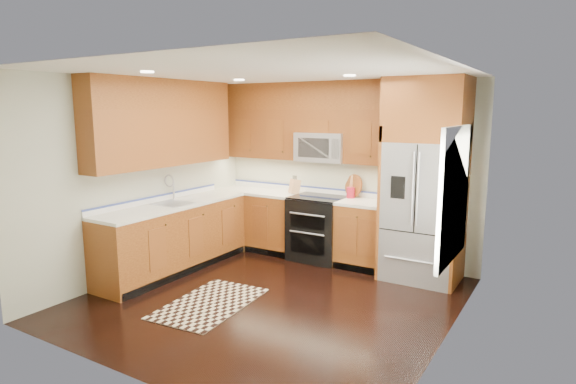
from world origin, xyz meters
The scene contains 16 objects.
ground centered at (0.00, 0.00, 0.00)m, with size 4.00×4.00×0.00m, color black.
wall_back centered at (0.00, 2.00, 1.30)m, with size 4.00×0.02×2.60m, color beige.
wall_left centered at (-2.00, 0.00, 1.30)m, with size 0.02×4.00×2.60m, color beige.
wall_right centered at (2.00, 0.00, 1.30)m, with size 0.02×4.00×2.60m, color beige.
window centered at (1.98, 0.20, 1.40)m, with size 0.04×1.10×1.30m.
base_cabinets centered at (-1.23, 0.90, 0.45)m, with size 2.85×3.00×0.90m.
countertop centered at (-1.09, 1.01, 0.92)m, with size 2.86×3.01×0.04m.
upper_cabinets centered at (-1.15, 1.09, 2.02)m, with size 2.85×3.00×1.15m.
range centered at (-0.25, 1.67, 0.47)m, with size 0.76×0.67×0.95m.
microwave centered at (-0.25, 1.80, 1.66)m, with size 0.76×0.40×0.42m.
refrigerator centered at (1.30, 1.63, 1.30)m, with size 0.98×0.75×2.60m.
sink_faucet centered at (-1.73, 0.23, 0.99)m, with size 0.54×0.44×0.37m.
rug centered at (-0.52, -0.47, 0.01)m, with size 0.81×1.35×0.01m, color black.
knife_block centered at (-0.69, 1.74, 1.05)m, with size 0.14×0.17×0.28m.
utensil_crock centered at (0.19, 1.84, 1.06)m, with size 0.13×0.13×0.33m.
cutting_board centered at (0.19, 1.94, 0.95)m, with size 0.34×0.34×0.02m, color brown.
Camera 1 is at (2.96, -4.47, 2.20)m, focal length 30.00 mm.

